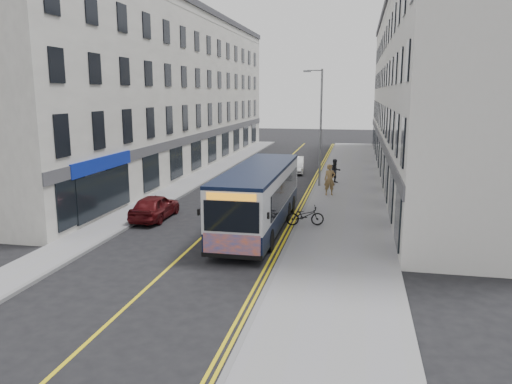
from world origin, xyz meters
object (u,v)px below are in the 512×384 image
at_px(car_white, 295,165).
at_px(pedestrian_near, 330,180).
at_px(streetlamp, 320,124).
at_px(bicycle, 305,216).
at_px(city_bus, 259,196).
at_px(pedestrian_far, 335,171).
at_px(car_maroon, 155,207).

bearing_deg(car_white, pedestrian_near, -75.45).
xyz_separation_m(streetlamp, bicycle, (0.23, -10.70, -3.78)).
bearing_deg(city_bus, streetlamp, 80.68).
xyz_separation_m(pedestrian_far, car_maroon, (-8.65, -11.93, -0.31)).
relative_size(streetlamp, bicycle, 4.37).
distance_m(city_bus, pedestrian_near, 8.90).
distance_m(city_bus, bicycle, 2.51).
bearing_deg(car_maroon, car_white, -107.52).
bearing_deg(car_white, pedestrian_far, -59.22).
xyz_separation_m(pedestrian_near, car_white, (-3.32, 9.17, -0.45)).
relative_size(city_bus, pedestrian_far, 6.16).
distance_m(streetlamp, car_maroon, 13.55).
bearing_deg(car_maroon, city_bus, 170.58).
xyz_separation_m(bicycle, car_maroon, (-7.80, 0.10, 0.06)).
height_order(pedestrian_near, car_maroon, pedestrian_near).
relative_size(pedestrian_near, car_maroon, 0.50).
bearing_deg(city_bus, pedestrian_far, 76.97).
distance_m(pedestrian_far, car_white, 5.86).
relative_size(streetlamp, city_bus, 0.77).
bearing_deg(pedestrian_near, bicycle, -110.43).
relative_size(city_bus, bicycle, 5.70).
height_order(bicycle, car_maroon, car_maroon).
relative_size(streetlamp, car_white, 2.05).
xyz_separation_m(streetlamp, car_maroon, (-7.57, -10.61, -3.72)).
distance_m(bicycle, pedestrian_far, 12.07).
bearing_deg(car_white, city_bus, -93.82).
relative_size(bicycle, car_white, 0.47).
xyz_separation_m(pedestrian_near, car_maroon, (-8.52, -7.49, -0.44)).
relative_size(city_bus, pedestrian_near, 5.35).
height_order(bicycle, pedestrian_far, pedestrian_far).
xyz_separation_m(city_bus, bicycle, (2.12, 0.83, -1.06)).
bearing_deg(city_bus, pedestrian_near, 71.32).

